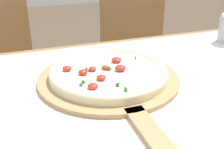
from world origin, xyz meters
The scene contains 5 objects.
dining_table centered at (0.00, 0.00, 0.65)m, with size 1.33×0.90×0.76m.
towel_cloth centered at (0.00, 0.00, 0.76)m, with size 1.25×0.82×0.00m.
pizza_peel centered at (-0.02, 0.09, 0.77)m, with size 0.40×0.61×0.01m.
pizza centered at (-0.02, 0.11, 0.79)m, with size 0.34×0.34×0.04m.
chair_right centered at (0.38, 0.79, 0.51)m, with size 0.40×0.40×0.88m.
Camera 1 is at (-0.25, -0.57, 1.12)m, focal length 45.00 mm.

